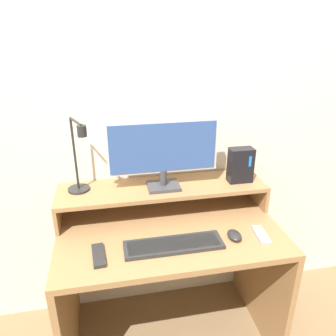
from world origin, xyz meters
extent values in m
cube|color=beige|center=(0.00, 0.67, 1.25)|extent=(6.00, 0.05, 2.50)
cube|color=olive|center=(0.00, 0.32, 0.70)|extent=(1.10, 0.64, 0.03)
cube|color=olive|center=(-0.53, 0.32, 0.34)|extent=(0.03, 0.64, 0.69)
cube|color=olive|center=(0.53, 0.32, 0.34)|extent=(0.03, 0.64, 0.69)
cube|color=olive|center=(-0.54, 0.50, 0.78)|extent=(0.02, 0.27, 0.13)
cube|color=olive|center=(0.54, 0.50, 0.78)|extent=(0.02, 0.27, 0.13)
cube|color=olive|center=(0.00, 0.50, 0.86)|extent=(1.10, 0.27, 0.02)
cube|color=#38383D|center=(0.00, 0.48, 0.88)|extent=(0.16, 0.13, 0.02)
cylinder|color=#38383D|center=(0.00, 0.48, 0.93)|extent=(0.04, 0.04, 0.08)
cube|color=#B7B7BC|center=(0.00, 0.49, 1.09)|extent=(0.56, 0.02, 0.27)
cube|color=#2D4C8C|center=(0.00, 0.48, 1.09)|extent=(0.54, 0.01, 0.25)
cylinder|color=black|center=(-0.43, 0.54, 0.87)|extent=(0.11, 0.11, 0.01)
cylinder|color=black|center=(-0.43, 0.54, 1.07)|extent=(0.01, 0.01, 0.37)
cylinder|color=black|center=(-0.40, 0.47, 1.25)|extent=(0.07, 0.15, 0.01)
cylinder|color=black|center=(-0.38, 0.40, 1.22)|extent=(0.04, 0.04, 0.05)
cube|color=black|center=(0.42, 0.48, 0.96)|extent=(0.13, 0.07, 0.19)
cube|color=#1972F2|center=(0.45, 0.44, 1.00)|extent=(0.01, 0.00, 0.06)
cube|color=#282828|center=(-0.01, 0.18, 0.73)|extent=(0.45, 0.13, 0.02)
cube|color=black|center=(-0.01, 0.18, 0.73)|extent=(0.42, 0.10, 0.01)
ellipsoid|color=black|center=(0.29, 0.18, 0.73)|extent=(0.06, 0.09, 0.03)
cube|color=black|center=(-0.35, 0.17, 0.73)|extent=(0.06, 0.16, 0.02)
cube|color=#99999E|center=(0.42, 0.17, 0.73)|extent=(0.06, 0.15, 0.02)
camera|label=1|loc=(-0.27, -1.02, 1.64)|focal=35.00mm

